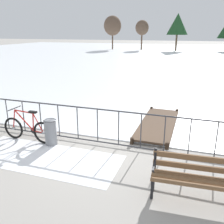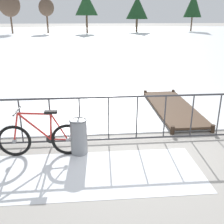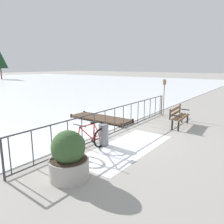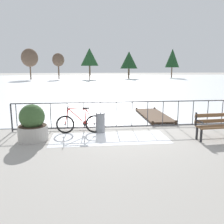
% 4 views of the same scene
% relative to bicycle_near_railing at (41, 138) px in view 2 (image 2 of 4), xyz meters
% --- Properties ---
extents(ground_plane, '(160.00, 160.00, 0.00)m').
position_rel_bicycle_near_railing_xyz_m(ground_plane, '(1.99, 0.45, -0.37)').
color(ground_plane, '#9E9991').
extents(frozen_pond, '(80.00, 56.00, 0.03)m').
position_rel_bicycle_near_railing_xyz_m(frozen_pond, '(1.99, 28.85, -0.35)').
color(frozen_pond, white).
rests_on(frozen_pond, ground).
extents(snow_patch, '(3.93, 1.54, 0.01)m').
position_rel_bicycle_near_railing_xyz_m(snow_patch, '(1.00, -0.75, -0.36)').
color(snow_patch, white).
rests_on(snow_patch, ground).
extents(railing_fence, '(9.06, 0.06, 1.07)m').
position_rel_bicycle_near_railing_xyz_m(railing_fence, '(1.99, 0.45, 0.19)').
color(railing_fence, '#38383D').
rests_on(railing_fence, ground).
extents(bicycle_near_railing, '(1.71, 0.52, 0.97)m').
position_rel_bicycle_near_railing_xyz_m(bicycle_near_railing, '(0.00, 0.00, 0.00)').
color(bicycle_near_railing, black).
rests_on(bicycle_near_railing, ground).
extents(trash_bin, '(0.35, 0.35, 0.73)m').
position_rel_bicycle_near_railing_xyz_m(trash_bin, '(0.74, 0.02, 0.00)').
color(trash_bin, gray).
rests_on(trash_bin, ground).
extents(wooden_dock, '(1.10, 3.26, 0.20)m').
position_rel_bicycle_near_railing_xyz_m(wooden_dock, '(3.41, 2.33, -0.25)').
color(wooden_dock, '#4C3828').
rests_on(wooden_dock, ground).
extents(tree_far_west, '(2.95, 2.95, 5.53)m').
position_rel_bicycle_near_railing_xyz_m(tree_far_west, '(-9.76, 36.61, 3.53)').
color(tree_far_west, brown).
rests_on(tree_far_west, ground).
extents(tree_west_mid, '(2.88, 2.88, 5.91)m').
position_rel_bicycle_near_railing_xyz_m(tree_west_mid, '(17.94, 39.73, 3.66)').
color(tree_west_mid, brown).
rests_on(tree_west_mid, ground).
extents(tree_centre, '(3.39, 3.39, 5.27)m').
position_rel_bicycle_near_railing_xyz_m(tree_centre, '(8.70, 38.48, 3.23)').
color(tree_centre, brown).
rests_on(tree_centre, ground).
extents(tree_east_mid, '(3.30, 3.30, 5.70)m').
position_rel_bicycle_near_railing_xyz_m(tree_east_mid, '(0.98, 36.67, 3.71)').
color(tree_east_mid, brown).
rests_on(tree_east_mid, ground).
extents(tree_far_east, '(2.19, 2.19, 4.78)m').
position_rel_bicycle_near_railing_xyz_m(tree_far_east, '(-4.78, 37.23, 3.18)').
color(tree_far_east, brown).
rests_on(tree_far_east, ground).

